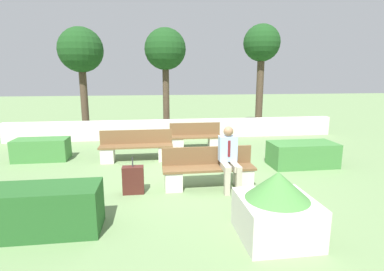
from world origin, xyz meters
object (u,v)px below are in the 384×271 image
at_px(bench_right_side, 196,140).
at_px(tree_center_left, 165,51).
at_px(person_seated_man, 229,155).
at_px(planter_corner_left, 276,207).
at_px(bench_front, 209,172).
at_px(suitcase, 133,180).
at_px(tree_leftmost, 81,52).
at_px(tree_center_right, 262,46).
at_px(bench_left_side, 136,149).

xyz_separation_m(bench_right_side, tree_center_left, (-0.79, 3.10, 3.03)).
relative_size(person_seated_man, tree_center_left, 0.31).
bearing_deg(planter_corner_left, bench_front, 105.60).
height_order(suitcase, tree_leftmost, tree_leftmost).
xyz_separation_m(tree_center_left, tree_center_right, (4.31, 0.73, 0.30)).
bearing_deg(bench_right_side, planter_corner_left, -86.46).
height_order(person_seated_man, planter_corner_left, person_seated_man).
distance_m(bench_front, tree_center_right, 8.74).
height_order(bench_front, bench_left_side, same).
xyz_separation_m(bench_front, bench_right_side, (0.22, 3.34, -0.01)).
height_order(person_seated_man, suitcase, person_seated_man).
bearing_deg(bench_right_side, suitcase, -118.09).
distance_m(bench_left_side, suitcase, 2.43).
xyz_separation_m(bench_front, suitcase, (-1.60, -0.14, -0.05)).
bearing_deg(person_seated_man, planter_corner_left, -84.47).
bearing_deg(person_seated_man, suitcase, 179.88).
height_order(bench_right_side, suitcase, bench_right_side).
distance_m(bench_right_side, planter_corner_left, 5.53).
bearing_deg(tree_center_right, suitcase, -126.14).
bearing_deg(bench_right_side, tree_center_left, 103.87).
height_order(person_seated_man, tree_leftmost, tree_leftmost).
xyz_separation_m(bench_right_side, tree_center_right, (3.52, 3.83, 3.33)).
relative_size(suitcase, tree_center_left, 0.18).
xyz_separation_m(bench_front, tree_center_left, (-0.58, 6.44, 3.01)).
distance_m(tree_leftmost, tree_center_right, 7.71).
bearing_deg(bench_right_side, person_seated_man, -87.33).
bearing_deg(bench_left_side, tree_center_right, 38.65).
height_order(person_seated_man, tree_center_right, tree_center_right).
height_order(bench_front, tree_leftmost, tree_leftmost).
bearing_deg(tree_center_right, planter_corner_left, -108.53).
bearing_deg(bench_front, tree_center_left, 95.11).
relative_size(bench_front, tree_center_right, 0.43).
height_order(planter_corner_left, tree_leftmost, tree_leftmost).
relative_size(bench_front, bench_right_side, 1.19).
xyz_separation_m(bench_left_side, suitcase, (0.04, -2.43, -0.05)).
distance_m(bench_right_side, tree_center_right, 6.17).
xyz_separation_m(bench_left_side, tree_leftmost, (-2.31, 4.60, 2.98)).
relative_size(bench_front, person_seated_man, 1.49).
height_order(tree_leftmost, tree_center_left, tree_leftmost).
bearing_deg(bench_left_side, tree_center_left, 71.97).
distance_m(bench_right_side, tree_center_left, 4.40).
bearing_deg(planter_corner_left, person_seated_man, 95.53).
height_order(bench_right_side, person_seated_man, person_seated_man).
height_order(bench_left_side, tree_center_left, tree_center_left).
distance_m(tree_center_left, tree_center_right, 4.38).
xyz_separation_m(tree_leftmost, tree_center_right, (7.69, 0.28, 0.33)).
bearing_deg(bench_left_side, person_seated_man, -53.33).
bearing_deg(person_seated_man, tree_leftmost, 121.82).
distance_m(bench_left_side, tree_leftmost, 5.95).
bearing_deg(tree_center_left, person_seated_man, -81.49).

